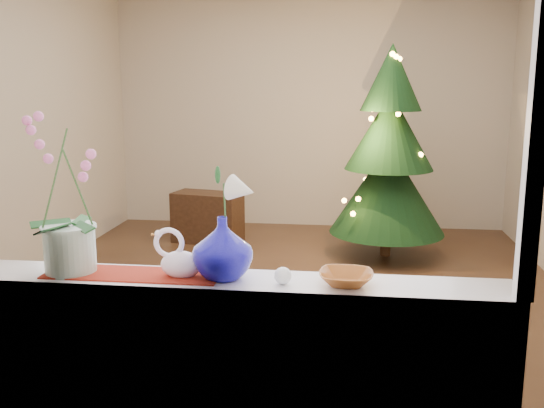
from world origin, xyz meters
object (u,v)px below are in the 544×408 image
(blue_vase, at_px, (223,243))
(side_table, at_px, (208,217))
(orchid_pot, at_px, (66,194))
(paperweight, at_px, (283,276))
(swan, at_px, (181,254))
(xmas_tree, at_px, (389,152))
(amber_dish, at_px, (346,279))

(blue_vase, distance_m, side_table, 4.14)
(orchid_pot, height_order, paperweight, orchid_pot)
(orchid_pot, relative_size, swan, 2.91)
(swan, xyz_separation_m, paperweight, (0.40, -0.03, -0.06))
(side_table, bearing_deg, xmas_tree, 3.33)
(swan, bearing_deg, amber_dish, -7.92)
(amber_dish, bearing_deg, xmas_tree, 83.99)
(swan, bearing_deg, orchid_pot, 172.47)
(blue_vase, height_order, xmas_tree, xmas_tree)
(orchid_pot, height_order, amber_dish, orchid_pot)
(blue_vase, distance_m, amber_dish, 0.49)
(swan, relative_size, xmas_tree, 0.11)
(paperweight, relative_size, xmas_tree, 0.03)
(amber_dish, relative_size, xmas_tree, 0.09)
(swan, height_order, amber_dish, swan)
(swan, height_order, paperweight, swan)
(swan, xyz_separation_m, side_table, (-0.83, 3.94, -0.75))
(blue_vase, distance_m, paperweight, 0.27)
(swan, relative_size, paperweight, 3.32)
(xmas_tree, height_order, side_table, xmas_tree)
(swan, height_order, xmas_tree, xmas_tree)
(swan, xyz_separation_m, xmas_tree, (1.03, 3.65, 0.00))
(swan, relative_size, amber_dish, 1.27)
(orchid_pot, distance_m, side_table, 4.08)
(orchid_pot, bearing_deg, paperweight, -2.55)
(paperweight, xyz_separation_m, amber_dish, (0.24, 0.02, -0.01))
(blue_vase, bearing_deg, paperweight, -10.08)
(swan, height_order, blue_vase, blue_vase)
(blue_vase, height_order, paperweight, blue_vase)
(blue_vase, bearing_deg, swan, -177.24)
(swan, xyz_separation_m, blue_vase, (0.17, 0.01, 0.05))
(side_table, bearing_deg, blue_vase, -63.59)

